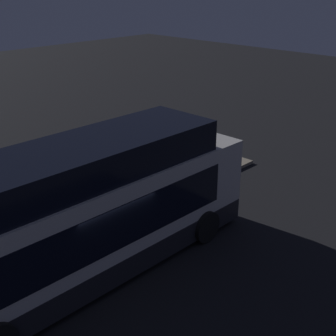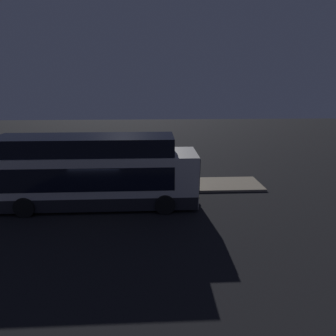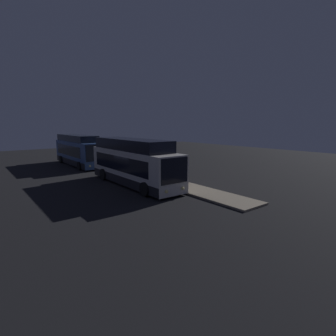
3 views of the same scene
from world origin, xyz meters
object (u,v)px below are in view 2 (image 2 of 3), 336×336
passenger_with_bags (142,170)px  sign_post (109,157)px  suitcase (133,175)px  bus_lead (94,175)px  passenger_boarding (127,168)px  passenger_waiting (163,174)px

passenger_with_bags → sign_post: 2.38m
suitcase → sign_post: bearing=-161.3°
bus_lead → sign_post: bearing=85.2°
passenger_with_bags → sign_post: sign_post is taller
bus_lead → passenger_boarding: (1.39, 3.30, -0.62)m
bus_lead → suitcase: 4.24m
bus_lead → passenger_boarding: 3.64m
passenger_boarding → suitcase: passenger_boarding is taller
passenger_boarding → sign_post: sign_post is taller
bus_lead → sign_post: (0.26, 3.12, 0.19)m
sign_post → suitcase: bearing=18.7°
passenger_waiting → suitcase: passenger_waiting is taller
sign_post → passenger_with_bags: bearing=-0.2°
bus_lead → sign_post: size_ratio=3.95×
suitcase → sign_post: sign_post is taller
passenger_waiting → passenger_with_bags: size_ratio=1.10×
passenger_waiting → sign_post: 3.84m
passenger_waiting → suitcase: 2.74m
passenger_boarding → bus_lead: bearing=159.0°
bus_lead → passenger_boarding: size_ratio=6.10×
passenger_waiting → suitcase: (-2.04, 1.73, -0.64)m
passenger_with_bags → suitcase: bearing=-168.5°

